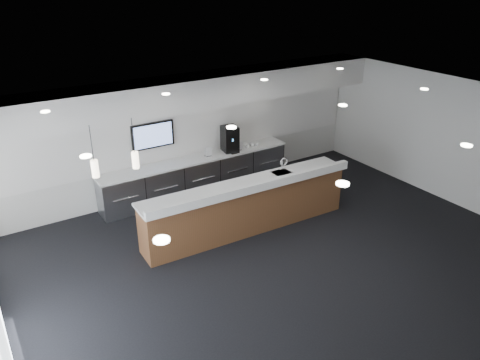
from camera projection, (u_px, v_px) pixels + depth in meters
ground at (284, 261)px, 9.23m from camera, size 10.00×10.00×0.00m
ceiling at (291, 114)px, 7.97m from camera, size 10.00×8.00×0.02m
back_wall at (189, 133)px, 11.67m from camera, size 10.00×0.02×3.00m
right_wall at (455, 142)px, 11.04m from camera, size 0.02×8.00×3.00m
soffit_bulkhead at (196, 91)px, 10.84m from camera, size 10.00×0.90×0.70m
alcove_panel at (189, 129)px, 11.60m from camera, size 9.80×0.06×1.40m
back_credenza at (197, 175)px, 11.82m from camera, size 5.06×0.66×0.95m
wall_tv at (153, 135)px, 11.04m from camera, size 1.05×0.08×0.62m
pendant_left at (145, 168)px, 7.73m from camera, size 0.12×0.12×0.30m
pendant_right at (103, 178)px, 7.39m from camera, size 0.12×0.12×0.30m
ceiling_can_lights at (291, 115)px, 7.99m from camera, size 7.00×5.00×0.02m
service_counter at (248, 206)px, 10.09m from camera, size 4.83×0.96×1.49m
coffee_machine at (230, 139)px, 11.93m from camera, size 0.43×0.53×0.65m
info_sign_left at (209, 152)px, 11.66m from camera, size 0.17×0.03×0.24m
info_sign_right at (240, 146)px, 12.05m from camera, size 0.18×0.05×0.24m
cup_0 at (257, 144)px, 12.38m from camera, size 0.10×0.10×0.10m
cup_1 at (252, 145)px, 12.31m from camera, size 0.15×0.15×0.10m
cup_2 at (248, 146)px, 12.24m from camera, size 0.13×0.13×0.10m
cup_3 at (243, 147)px, 12.18m from camera, size 0.13×0.13×0.10m
cup_4 at (239, 148)px, 12.11m from camera, size 0.14×0.14×0.10m
cup_5 at (234, 149)px, 12.04m from camera, size 0.11×0.11×0.10m
cup_6 at (229, 150)px, 11.97m from camera, size 0.15×0.15×0.10m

